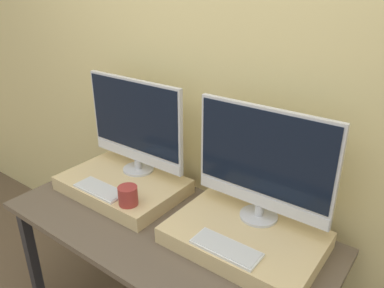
{
  "coord_description": "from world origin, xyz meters",
  "views": [
    {
      "loc": [
        0.99,
        -0.73,
        1.81
      ],
      "look_at": [
        0.0,
        0.59,
        1.07
      ],
      "focal_mm": 35.0,
      "sensor_mm": 36.0,
      "label": 1
    }
  ],
  "objects_px": {
    "monitor_left": "(135,124)",
    "mug": "(128,196)",
    "keyboard_left": "(100,189)",
    "keyboard_right": "(226,248)",
    "monitor_right": "(263,162)"
  },
  "relations": [
    {
      "from": "monitor_left",
      "to": "keyboard_right",
      "type": "bearing_deg",
      "value": -20.13
    },
    {
      "from": "monitor_right",
      "to": "keyboard_right",
      "type": "xyz_separation_m",
      "value": [
        -0.0,
        -0.28,
        -0.27
      ]
    },
    {
      "from": "keyboard_left",
      "to": "monitor_right",
      "type": "height_order",
      "value": "monitor_right"
    },
    {
      "from": "monitor_right",
      "to": "keyboard_right",
      "type": "relative_size",
      "value": 2.2
    },
    {
      "from": "monitor_left",
      "to": "keyboard_left",
      "type": "distance_m",
      "value": 0.39
    },
    {
      "from": "monitor_right",
      "to": "keyboard_right",
      "type": "height_order",
      "value": "monitor_right"
    },
    {
      "from": "keyboard_left",
      "to": "monitor_left",
      "type": "bearing_deg",
      "value": 90.0
    },
    {
      "from": "monitor_right",
      "to": "keyboard_left",
      "type": "bearing_deg",
      "value": -159.87
    },
    {
      "from": "monitor_left",
      "to": "keyboard_left",
      "type": "height_order",
      "value": "monitor_left"
    },
    {
      "from": "keyboard_left",
      "to": "keyboard_right",
      "type": "bearing_deg",
      "value": 0.0
    },
    {
      "from": "monitor_left",
      "to": "mug",
      "type": "distance_m",
      "value": 0.42
    },
    {
      "from": "keyboard_left",
      "to": "keyboard_right",
      "type": "relative_size",
      "value": 1.0
    },
    {
      "from": "keyboard_left",
      "to": "monitor_right",
      "type": "xyz_separation_m",
      "value": [
        0.76,
        0.28,
        0.27
      ]
    },
    {
      "from": "keyboard_left",
      "to": "keyboard_right",
      "type": "xyz_separation_m",
      "value": [
        0.76,
        0.0,
        0.0
      ]
    },
    {
      "from": "mug",
      "to": "monitor_right",
      "type": "distance_m",
      "value": 0.66
    }
  ]
}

